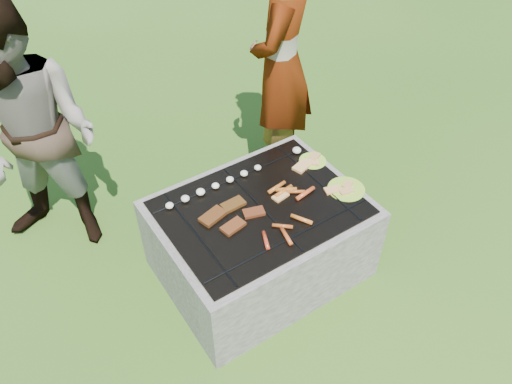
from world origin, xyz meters
TOP-DOWN VIEW (x-y plane):
  - lawn at (0.00, 0.00)m, footprint 60.00×60.00m
  - fire_pit at (0.00, 0.00)m, footprint 1.30×1.00m
  - mushrooms at (-0.04, 0.31)m, footprint 1.06×0.06m
  - pork_slabs at (-0.20, 0.04)m, footprint 0.40×0.26m
  - sausages at (0.14, -0.10)m, footprint 0.56×0.48m
  - bread_on_grate at (0.39, 0.05)m, footprint 0.44×0.40m
  - plate_far at (0.56, 0.18)m, footprint 0.23×0.23m
  - plate_near at (0.56, -0.18)m, footprint 0.27×0.27m
  - cook at (0.76, 0.84)m, footprint 0.86×0.82m
  - bystander at (-1.02, 1.06)m, footprint 1.11×1.11m

SIDE VIEW (x-z plane):
  - lawn at x=0.00m, z-range 0.00..0.00m
  - fire_pit at x=0.00m, z-range -0.03..0.59m
  - plate_near at x=0.56m, z-range 0.59..0.62m
  - plate_far at x=0.56m, z-range 0.60..0.63m
  - bread_on_grate at x=0.39m, z-range 0.61..0.63m
  - pork_slabs at x=-0.20m, z-range 0.61..0.64m
  - sausages at x=0.14m, z-range 0.61..0.64m
  - mushrooms at x=-0.04m, z-range 0.61..0.65m
  - bystander at x=-1.02m, z-range 0.00..1.82m
  - cook at x=0.76m, z-range 0.00..1.97m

